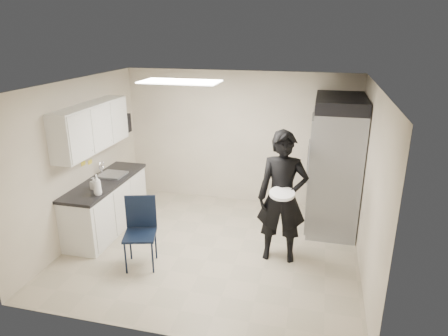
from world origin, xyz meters
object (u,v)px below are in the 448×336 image
(lower_counter, at_px, (107,206))
(commercial_fridge, at_px, (335,170))
(folding_chair, at_px, (140,235))
(man_tuxedo, at_px, (282,198))

(lower_counter, bearing_deg, commercial_fridge, 15.88)
(folding_chair, relative_size, man_tuxedo, 0.51)
(commercial_fridge, xyz_separation_m, folding_chair, (-2.72, -2.02, -0.54))
(lower_counter, distance_m, folding_chair, 1.42)
(commercial_fridge, relative_size, folding_chair, 2.08)
(man_tuxedo, bearing_deg, lower_counter, 172.15)
(lower_counter, relative_size, folding_chair, 1.88)
(commercial_fridge, bearing_deg, lower_counter, -164.12)
(commercial_fridge, distance_m, man_tuxedo, 1.51)
(folding_chair, distance_m, man_tuxedo, 2.14)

